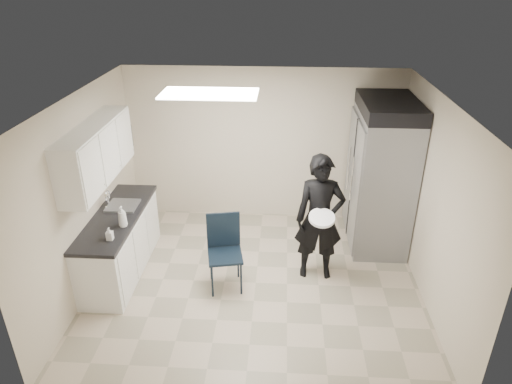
# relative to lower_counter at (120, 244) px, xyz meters

# --- Properties ---
(floor) EXTENTS (4.50, 4.50, 0.00)m
(floor) POSITION_rel_lower_counter_xyz_m (1.95, -0.20, -0.43)
(floor) COLOR tan
(floor) RESTS_ON ground
(ceiling) EXTENTS (4.50, 4.50, 0.00)m
(ceiling) POSITION_rel_lower_counter_xyz_m (1.95, -0.20, 2.17)
(ceiling) COLOR silver
(ceiling) RESTS_ON back_wall
(back_wall) EXTENTS (4.50, 0.00, 4.50)m
(back_wall) POSITION_rel_lower_counter_xyz_m (1.95, 1.80, 0.87)
(back_wall) COLOR beige
(back_wall) RESTS_ON floor
(left_wall) EXTENTS (0.00, 4.00, 4.00)m
(left_wall) POSITION_rel_lower_counter_xyz_m (-0.30, -0.20, 0.87)
(left_wall) COLOR beige
(left_wall) RESTS_ON floor
(right_wall) EXTENTS (0.00, 4.00, 4.00)m
(right_wall) POSITION_rel_lower_counter_xyz_m (4.20, -0.20, 0.87)
(right_wall) COLOR beige
(right_wall) RESTS_ON floor
(ceiling_panel) EXTENTS (1.20, 0.60, 0.02)m
(ceiling_panel) POSITION_rel_lower_counter_xyz_m (1.35, 0.20, 2.14)
(ceiling_panel) COLOR white
(ceiling_panel) RESTS_ON ceiling
(lower_counter) EXTENTS (0.60, 1.90, 0.86)m
(lower_counter) POSITION_rel_lower_counter_xyz_m (0.00, 0.00, 0.00)
(lower_counter) COLOR silver
(lower_counter) RESTS_ON floor
(countertop) EXTENTS (0.64, 1.95, 0.05)m
(countertop) POSITION_rel_lower_counter_xyz_m (0.00, 0.00, 0.46)
(countertop) COLOR black
(countertop) RESTS_ON lower_counter
(sink) EXTENTS (0.42, 0.40, 0.14)m
(sink) POSITION_rel_lower_counter_xyz_m (0.02, 0.25, 0.44)
(sink) COLOR gray
(sink) RESTS_ON countertop
(faucet) EXTENTS (0.02, 0.02, 0.24)m
(faucet) POSITION_rel_lower_counter_xyz_m (-0.18, 0.25, 0.59)
(faucet) COLOR silver
(faucet) RESTS_ON countertop
(upper_cabinets) EXTENTS (0.35, 1.80, 0.75)m
(upper_cabinets) POSITION_rel_lower_counter_xyz_m (-0.13, 0.00, 1.40)
(upper_cabinets) COLOR silver
(upper_cabinets) RESTS_ON left_wall
(towel_dispenser) EXTENTS (0.22, 0.30, 0.35)m
(towel_dispenser) POSITION_rel_lower_counter_xyz_m (-0.19, 1.15, 1.19)
(towel_dispenser) COLOR black
(towel_dispenser) RESTS_ON left_wall
(notice_sticker_left) EXTENTS (0.00, 0.12, 0.07)m
(notice_sticker_left) POSITION_rel_lower_counter_xyz_m (-0.29, -0.10, 0.79)
(notice_sticker_left) COLOR yellow
(notice_sticker_left) RESTS_ON left_wall
(notice_sticker_right) EXTENTS (0.00, 0.12, 0.07)m
(notice_sticker_right) POSITION_rel_lower_counter_xyz_m (-0.29, 0.10, 0.75)
(notice_sticker_right) COLOR yellow
(notice_sticker_right) RESTS_ON left_wall
(commercial_fridge) EXTENTS (0.80, 1.35, 2.10)m
(commercial_fridge) POSITION_rel_lower_counter_xyz_m (3.78, 1.07, 0.62)
(commercial_fridge) COLOR gray
(commercial_fridge) RESTS_ON floor
(fridge_compressor) EXTENTS (0.80, 1.35, 0.20)m
(fridge_compressor) POSITION_rel_lower_counter_xyz_m (3.78, 1.07, 1.77)
(fridge_compressor) COLOR black
(fridge_compressor) RESTS_ON commercial_fridge
(folding_chair) EXTENTS (0.53, 0.53, 1.02)m
(folding_chair) POSITION_rel_lower_counter_xyz_m (1.55, -0.30, 0.08)
(folding_chair) COLOR black
(folding_chair) RESTS_ON floor
(man_tuxedo) EXTENTS (0.67, 0.46, 1.82)m
(man_tuxedo) POSITION_rel_lower_counter_xyz_m (2.80, 0.08, 0.48)
(man_tuxedo) COLOR black
(man_tuxedo) RESTS_ON floor
(bucket_lid) EXTENTS (0.35, 0.35, 0.04)m
(bucket_lid) POSITION_rel_lower_counter_xyz_m (2.81, -0.17, 0.63)
(bucket_lid) COLOR white
(bucket_lid) RESTS_ON man_tuxedo
(soap_bottle_a) EXTENTS (0.12, 0.12, 0.30)m
(soap_bottle_a) POSITION_rel_lower_counter_xyz_m (0.21, -0.29, 0.63)
(soap_bottle_a) COLOR white
(soap_bottle_a) RESTS_ON countertop
(soap_bottle_b) EXTENTS (0.08, 0.08, 0.17)m
(soap_bottle_b) POSITION_rel_lower_counter_xyz_m (0.15, -0.62, 0.57)
(soap_bottle_b) COLOR #B1B0BD
(soap_bottle_b) RESTS_ON countertop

